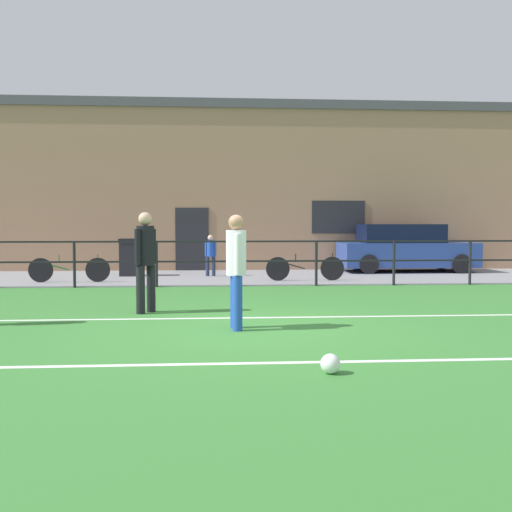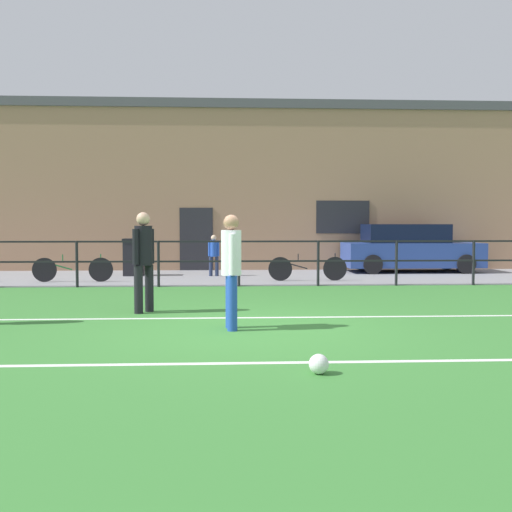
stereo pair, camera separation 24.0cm
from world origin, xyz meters
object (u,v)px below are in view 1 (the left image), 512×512
bicycle_parked_1 (305,268)px  trash_bin_0 (130,257)px  soccer_ball_match (330,364)px  bicycle_parked_2 (69,269)px  player_striker (236,264)px  player_goalkeeper (146,256)px  spectator_child (211,253)px  parked_car_red (405,249)px

bicycle_parked_1 → trash_bin_0: (-4.97, 1.82, 0.22)m
soccer_ball_match → trash_bin_0: bearing=107.6°
bicycle_parked_1 → bicycle_parked_2: (-6.32, -0.00, -0.00)m
player_striker → player_goalkeeper: bearing=35.8°
bicycle_parked_2 → trash_bin_0: bearing=53.5°
soccer_ball_match → bicycle_parked_2: bicycle_parked_2 is taller
soccer_ball_match → spectator_child: (-1.32, 11.46, 0.61)m
parked_car_red → bicycle_parked_2: 10.40m
soccer_ball_match → bicycle_parked_1: 9.97m
bicycle_parked_2 → trash_bin_0: 2.27m
parked_car_red → bicycle_parked_2: size_ratio=2.02×
spectator_child → trash_bin_0: 2.41m
bicycle_parked_1 → bicycle_parked_2: bicycle_parked_1 is taller
bicycle_parked_2 → trash_bin_0: trash_bin_0 is taller
soccer_ball_match → trash_bin_0: (-3.72, 11.70, 0.47)m
player_goalkeeper → trash_bin_0: bearing=-132.4°
player_striker → spectator_child: size_ratio=1.40×
player_striker → parked_car_red: bearing=-35.8°
player_striker → soccer_ball_match: size_ratio=8.10×
player_goalkeeper → parked_car_red: size_ratio=0.41×
player_goalkeeper → trash_bin_0: 7.42m
player_goalkeeper → bicycle_parked_1: player_goalkeeper is taller
player_goalkeeper → soccer_ball_match: player_goalkeeper is taller
parked_car_red → bicycle_parked_2: parked_car_red is taller
player_striker → trash_bin_0: bearing=11.9°
soccer_ball_match → trash_bin_0: 12.29m
trash_bin_0 → player_striker: bearing=-72.6°
player_goalkeeper → player_striker: player_goalkeeper is taller
bicycle_parked_1 → trash_bin_0: trash_bin_0 is taller
parked_car_red → bicycle_parked_1: 4.65m
player_goalkeeper → parked_car_red: bearing=175.8°
bicycle_parked_1 → bicycle_parked_2: bearing=-180.0°
player_goalkeeper → soccer_ball_match: (2.41, -4.41, -0.90)m
soccer_ball_match → bicycle_parked_2: (-5.06, 9.89, 0.25)m
spectator_child → bicycle_parked_2: 4.07m
soccer_ball_match → parked_car_red: 13.63m
player_striker → bicycle_parked_2: player_striker is taller
player_striker → bicycle_parked_1: player_striker is taller
parked_car_red → player_striker: bearing=-120.3°
spectator_child → trash_bin_0: bearing=-4.4°
player_goalkeeper → trash_bin_0: player_goalkeeper is taller
soccer_ball_match → parked_car_red: parked_car_red is taller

